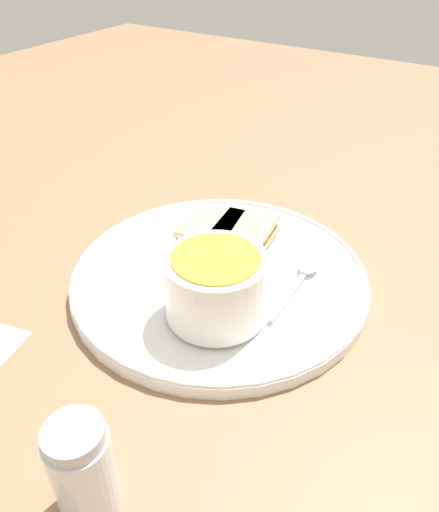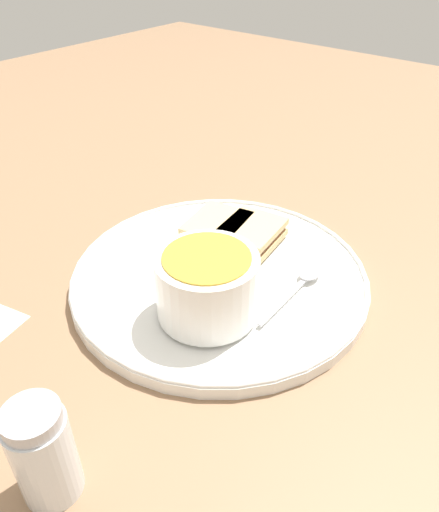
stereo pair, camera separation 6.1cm
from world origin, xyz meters
The scene contains 7 objects.
ground_plane centered at (0.00, 0.00, 0.00)m, with size 2.40×2.40×0.00m, color #8E6B4C.
plate centered at (0.00, 0.00, 0.01)m, with size 0.37×0.37×0.02m.
soup_bowl centered at (0.04, -0.07, 0.06)m, with size 0.11×0.11×0.08m.
spoon centered at (0.09, 0.05, 0.02)m, with size 0.03×0.13×0.01m.
sandwich_half_near centered at (-0.01, 0.08, 0.03)m, with size 0.08×0.10×0.03m.
sandwich_half_far centered at (-0.05, 0.06, 0.03)m, with size 0.09×0.10×0.03m.
salt_shaker centered at (0.07, -0.30, 0.05)m, with size 0.05×0.05×0.10m.
Camera 1 is at (0.27, -0.42, 0.40)m, focal length 35.00 mm.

